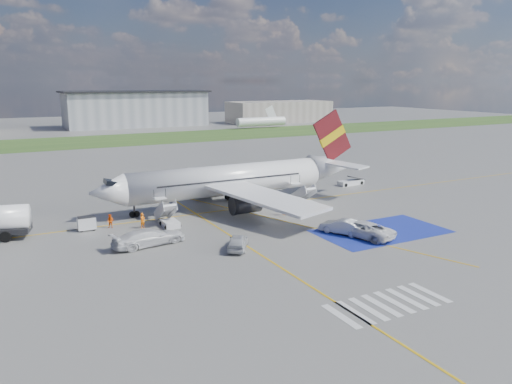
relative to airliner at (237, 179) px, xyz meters
The scene contains 21 objects.
ground 14.48m from the airliner, 96.14° to the right, with size 400.00×400.00×0.00m, color #60605E.
grass_strip 81.08m from the airliner, 91.06° to the left, with size 400.00×30.00×0.01m, color #2D4C1E.
taxiway_line_main 4.21m from the airliner, 126.97° to the right, with size 120.00×0.20×0.01m, color gold.
taxiway_line_cross 25.10m from the airliner, 105.17° to the right, with size 0.20×60.00×0.01m, color gold.
taxiway_line_diag 4.21m from the airliner, 126.97° to the right, with size 0.20×60.00×0.01m, color gold.
staging_box 20.19m from the airliner, 64.74° to the right, with size 14.00×8.00×0.01m, color navy.
crosswalk 32.35m from the airliner, 95.90° to the right, with size 9.00×4.00×0.01m.
terminal_centre 122.43m from the airliner, 81.31° to the left, with size 48.00×18.00×12.00m, color gray.
terminal_east 135.64m from the airliner, 57.19° to the left, with size 40.00×16.00×8.00m, color gray.
airliner is the anchor object (origin of this frame).
airstairs_fwd 12.52m from the airliner, 154.30° to the right, with size 1.90×5.20×3.60m.
airstairs_aft 9.59m from the airliner, 35.25° to the right, with size 1.90×5.20×3.60m.
gpu_cart 19.79m from the airliner, behind, with size 1.88×1.24×1.54m.
belt_loader 21.58m from the airliner, ahead, with size 4.81×2.06×1.41m.
car_silver_a 17.92m from the airliner, 115.51° to the right, with size 1.75×4.35×1.48m, color #B3B4BA.
car_silver_b 17.43m from the airliner, 75.65° to the right, with size 1.68×4.80×1.58m, color #AFB3B7.
van_white_a 19.07m from the airliner, 73.34° to the right, with size 2.65×5.74×2.15m, color white.
van_white_b 18.58m from the airliner, 143.72° to the right, with size 2.25×5.54×2.17m, color silver.
crew_fwd 14.86m from the airliner, 160.86° to the right, with size 0.63×0.41×1.72m, color orange.
crew_nose 17.43m from the airliner, 169.50° to the right, with size 0.76×0.59×1.56m, color #EE5A0C.
crew_aft 8.23m from the airliner, 69.68° to the right, with size 1.08×0.45×1.84m, color orange.
Camera 1 is at (-25.93, -43.17, 15.80)m, focal length 35.00 mm.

